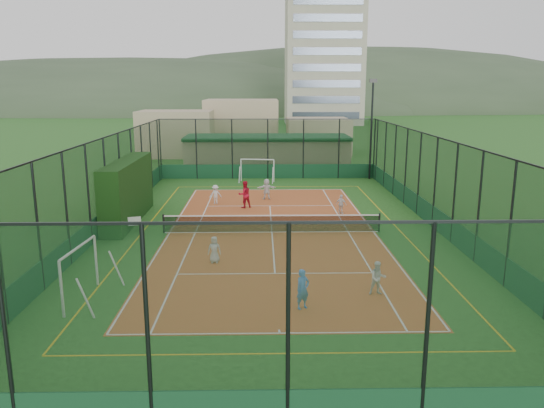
% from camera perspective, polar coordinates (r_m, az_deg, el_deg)
% --- Properties ---
extents(ground, '(300.00, 300.00, 0.00)m').
position_cam_1_polar(ground, '(28.53, -0.01, -3.08)').
color(ground, '#26541D').
rests_on(ground, ground).
extents(court_slab, '(11.17, 23.97, 0.01)m').
position_cam_1_polar(court_slab, '(28.53, -0.01, -3.07)').
color(court_slab, '#B15427').
rests_on(court_slab, ground).
extents(tennis_net, '(11.67, 0.12, 1.06)m').
position_cam_1_polar(tennis_net, '(28.39, -0.01, -2.05)').
color(tennis_net, black).
rests_on(tennis_net, ground).
extents(perimeter_fence, '(18.12, 34.12, 5.00)m').
position_cam_1_polar(perimeter_fence, '(27.96, -0.01, 1.86)').
color(perimeter_fence, black).
rests_on(perimeter_fence, ground).
extents(floodlight_ne, '(0.60, 0.26, 8.25)m').
position_cam_1_polar(floodlight_ne, '(45.14, 10.63, 7.85)').
color(floodlight_ne, black).
rests_on(floodlight_ne, ground).
extents(clubhouse, '(15.20, 7.20, 3.15)m').
position_cam_1_polar(clubhouse, '(49.84, -0.53, 5.55)').
color(clubhouse, tan).
rests_on(clubhouse, ground).
extents(apartment_tower, '(15.00, 12.00, 30.00)m').
position_cam_1_polar(apartment_tower, '(110.42, 5.58, 16.37)').
color(apartment_tower, beige).
rests_on(apartment_tower, ground).
extents(distant_hills, '(200.00, 60.00, 24.00)m').
position_cam_1_polar(distant_hills, '(177.63, -1.01, 10.16)').
color(distant_hills, '#384C33').
rests_on(distant_hills, ground).
extents(hedge_left, '(1.21, 8.08, 3.54)m').
position_cam_1_polar(hedge_left, '(31.76, -15.27, 1.37)').
color(hedge_left, black).
rests_on(hedge_left, ground).
extents(white_bench, '(1.64, 0.81, 0.89)m').
position_cam_1_polar(white_bench, '(29.52, -15.35, -2.11)').
color(white_bench, white).
rests_on(white_bench, ground).
extents(futsal_goal_near, '(3.18, 1.16, 2.01)m').
position_cam_1_polar(futsal_goal_near, '(20.73, -19.95, -7.08)').
color(futsal_goal_near, white).
rests_on(futsal_goal_near, ground).
extents(futsal_goal_far, '(2.91, 1.24, 1.82)m').
position_cam_1_polar(futsal_goal_far, '(43.55, -1.58, 3.63)').
color(futsal_goal_far, white).
rests_on(futsal_goal_far, ground).
extents(child_near_left, '(0.59, 0.39, 1.20)m').
position_cam_1_polar(child_near_left, '(23.75, -6.22, -4.89)').
color(child_near_left, silver).
rests_on(child_near_left, court_slab).
extents(child_near_mid, '(0.63, 0.57, 1.45)m').
position_cam_1_polar(child_near_mid, '(18.90, 3.33, -9.12)').
color(child_near_mid, '#4A81D3').
rests_on(child_near_mid, court_slab).
extents(child_near_right, '(0.65, 0.52, 1.30)m').
position_cam_1_polar(child_near_right, '(20.49, 11.32, -7.82)').
color(child_near_right, white).
rests_on(child_near_right, court_slab).
extents(child_far_left, '(0.90, 0.62, 1.27)m').
position_cam_1_polar(child_far_left, '(35.43, -6.10, 1.03)').
color(child_far_left, white).
rests_on(child_far_left, court_slab).
extents(child_far_right, '(0.75, 0.63, 1.19)m').
position_cam_1_polar(child_far_right, '(32.76, 7.46, -0.03)').
color(child_far_right, white).
rests_on(child_far_right, court_slab).
extents(child_far_back, '(1.37, 0.56, 1.44)m').
position_cam_1_polar(child_far_back, '(36.68, -0.58, 1.64)').
color(child_far_back, white).
rests_on(child_far_back, court_slab).
extents(coach, '(1.04, 0.95, 1.74)m').
position_cam_1_polar(coach, '(34.11, -2.97, 1.04)').
color(coach, red).
rests_on(coach, court_slab).
extents(tennis_balls, '(4.21, 1.09, 0.07)m').
position_cam_1_polar(tennis_balls, '(29.72, -2.21, -2.36)').
color(tennis_balls, '#CCE033').
rests_on(tennis_balls, court_slab).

